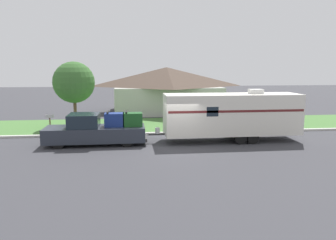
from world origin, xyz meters
TOP-DOWN VIEW (x-y plane):
  - ground_plane at (0.00, 0.00)m, footprint 120.00×120.00m
  - curb_strip at (0.00, 3.75)m, footprint 80.00×0.30m
  - lawn_strip at (0.00, 7.40)m, footprint 80.00×7.00m
  - house_across_street at (1.06, 15.35)m, footprint 11.23×8.30m
  - pickup_truck at (-4.74, 1.23)m, footprint 6.00×2.02m
  - travel_trailer at (3.57, 1.23)m, footprint 9.38×2.27m
  - mailbox at (-8.24, 4.71)m, footprint 0.48×0.20m
  - tree_in_yard at (-6.93, 7.33)m, footprint 3.15×3.15m

SIDE VIEW (x-z plane):
  - ground_plane at x=0.00m, z-range 0.00..0.00m
  - lawn_strip at x=0.00m, z-range 0.00..0.03m
  - curb_strip at x=0.00m, z-range 0.00..0.14m
  - pickup_truck at x=-4.74m, z-range -0.14..1.86m
  - mailbox at x=-8.24m, z-range 0.37..1.73m
  - travel_trailer at x=3.57m, z-range 0.09..3.32m
  - house_across_street at x=1.06m, z-range 0.09..4.65m
  - tree_in_yard at x=-6.93m, z-range 0.92..5.94m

